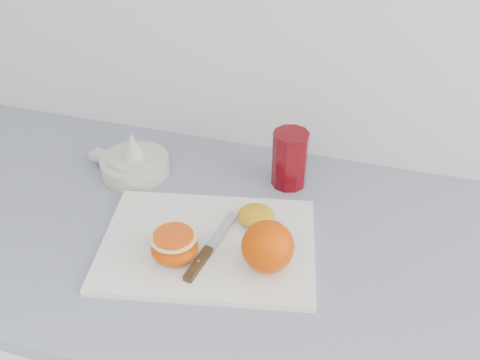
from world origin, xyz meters
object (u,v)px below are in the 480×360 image
(cutting_board, at_px, (208,244))
(citrus_juicer, at_px, (134,162))
(red_tumbler, at_px, (290,161))
(half_orange, at_px, (174,246))

(cutting_board, bearing_deg, citrus_juicer, 142.47)
(cutting_board, distance_m, citrus_juicer, 0.28)
(red_tumbler, bearing_deg, cutting_board, -112.40)
(half_orange, height_order, citrus_juicer, citrus_juicer)
(half_orange, relative_size, red_tumbler, 0.67)
(citrus_juicer, bearing_deg, cutting_board, -37.53)
(cutting_board, relative_size, half_orange, 4.65)
(citrus_juicer, relative_size, red_tumbler, 1.52)
(red_tumbler, bearing_deg, half_orange, -115.78)
(half_orange, xyz_separation_m, red_tumbler, (0.13, 0.28, 0.02))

